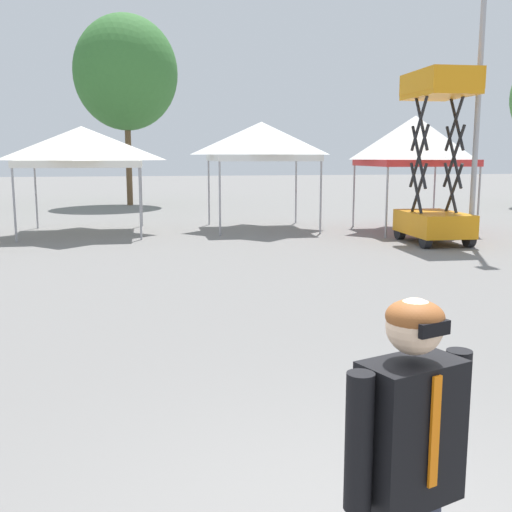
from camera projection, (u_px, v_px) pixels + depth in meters
name	position (u px, v px, depth m)	size (l,w,h in m)	color
canopy_tent_far_left	(82.00, 147.00, 18.16)	(3.58, 3.58, 3.21)	#9E9EA3
canopy_tent_behind_left	(261.00, 142.00, 19.34)	(3.25, 3.25, 3.40)	#9E9EA3
canopy_tent_far_right	(415.00, 141.00, 18.81)	(3.05, 3.05, 3.56)	#9E9EA3
scissor_lift	(435.00, 194.00, 16.32)	(1.49, 2.35, 4.51)	black
person_foreground	(408.00, 473.00, 2.53)	(0.62, 0.37, 1.78)	#33384C
light_pole_near_lift	(482.00, 42.00, 15.46)	(0.36, 0.36, 9.24)	#9E9EA3
tree_behind_tents_right	(126.00, 73.00, 28.35)	(4.80, 4.80, 8.80)	brown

